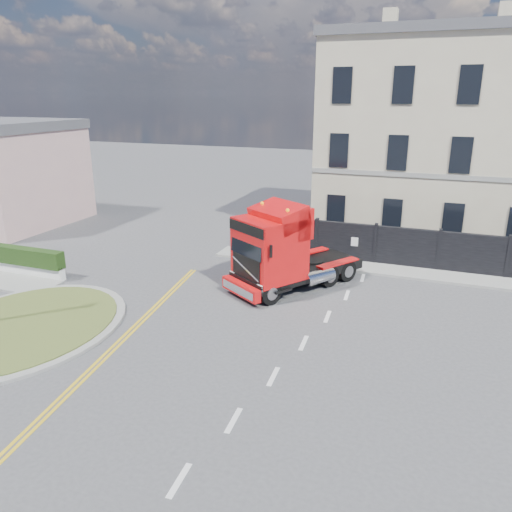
% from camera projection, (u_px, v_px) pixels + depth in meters
% --- Properties ---
extents(ground, '(120.00, 120.00, 0.00)m').
position_uv_depth(ground, '(230.00, 325.00, 18.56)').
color(ground, '#424244').
rests_on(ground, ground).
extents(traffic_island, '(6.80, 6.80, 0.17)m').
position_uv_depth(traffic_island, '(21.00, 327.00, 18.22)').
color(traffic_island, gray).
rests_on(traffic_island, ground).
extents(seaside_bldg_pink, '(8.00, 8.00, 6.00)m').
position_uv_depth(seaside_bldg_pink, '(2.00, 178.00, 32.36)').
color(seaside_bldg_pink, '#BB9293').
rests_on(seaside_bldg_pink, ground).
extents(hoarding_fence, '(18.80, 0.25, 2.00)m').
position_uv_depth(hoarding_fence, '(429.00, 250.00, 24.05)').
color(hoarding_fence, black).
rests_on(hoarding_fence, ground).
extents(georgian_building, '(12.30, 10.30, 12.80)m').
position_uv_depth(georgian_building, '(433.00, 137.00, 29.42)').
color(georgian_building, beige).
rests_on(georgian_building, ground).
extents(pavement_far, '(20.00, 1.60, 0.12)m').
position_uv_depth(pavement_far, '(413.00, 273.00, 23.72)').
color(pavement_far, gray).
rests_on(pavement_far, ground).
extents(truck, '(5.32, 6.50, 3.74)m').
position_uv_depth(truck, '(280.00, 253.00, 21.42)').
color(truck, black).
rests_on(truck, ground).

